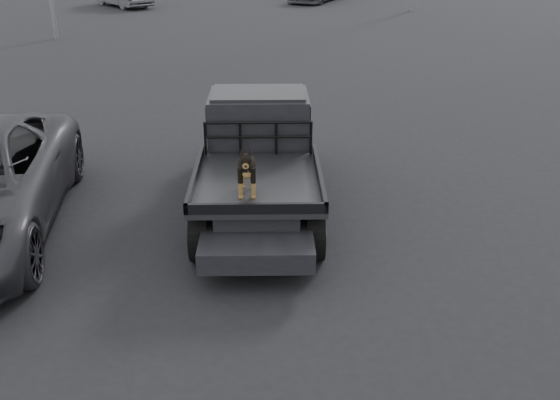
{
  "coord_description": "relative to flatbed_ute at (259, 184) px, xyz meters",
  "views": [
    {
      "loc": [
        0.66,
        -7.27,
        4.53
      ],
      "look_at": [
        0.79,
        -0.15,
        1.31
      ],
      "focal_mm": 40.0,
      "sensor_mm": 36.0,
      "label": 1
    }
  ],
  "objects": [
    {
      "name": "dog",
      "position": [
        -0.14,
        -1.41,
        0.83
      ],
      "size": [
        0.32,
        0.6,
        0.74
      ],
      "primitive_type": null,
      "color": "black",
      "rests_on": "flatbed_ute"
    },
    {
      "name": "ground",
      "position": [
        -0.48,
        -2.4,
        -0.46
      ],
      "size": [
        120.0,
        120.0,
        0.0
      ],
      "primitive_type": "plane",
      "color": "black",
      "rests_on": "ground"
    },
    {
      "name": "headache_rack",
      "position": [
        0.0,
        0.2,
        0.74
      ],
      "size": [
        1.8,
        0.08,
        0.55
      ],
      "primitive_type": null,
      "color": "black",
      "rests_on": "flatbed_ute"
    },
    {
      "name": "ute_cab",
      "position": [
        0.0,
        0.95,
        0.9
      ],
      "size": [
        1.72,
        1.3,
        0.88
      ],
      "primitive_type": null,
      "color": "black",
      "rests_on": "flatbed_ute"
    },
    {
      "name": "flatbed_ute",
      "position": [
        0.0,
        0.0,
        0.0
      ],
      "size": [
        2.0,
        5.4,
        0.92
      ],
      "primitive_type": null,
      "color": "black",
      "rests_on": "ground"
    }
  ]
}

